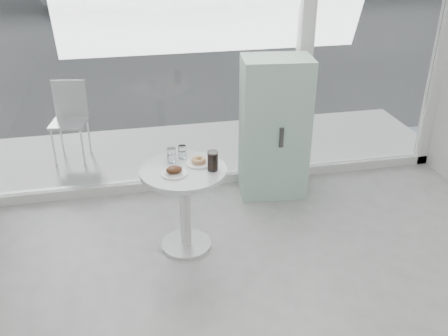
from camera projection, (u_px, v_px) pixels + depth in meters
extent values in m
cube|color=white|center=(218.00, 178.00, 5.47)|extent=(5.00, 0.12, 0.10)
cube|color=white|center=(444.00, 34.00, 5.25)|extent=(0.12, 0.12, 3.00)
cube|color=white|center=(305.00, 41.00, 4.97)|extent=(0.14, 0.14, 3.00)
cube|color=white|center=(137.00, 60.00, 4.71)|extent=(3.21, 0.02, 2.60)
cube|color=white|center=(376.00, 47.00, 5.16)|extent=(1.41, 0.02, 2.60)
cylinder|color=silver|center=(187.00, 244.00, 4.44)|extent=(0.44, 0.44, 0.03)
cylinder|color=silver|center=(185.00, 210.00, 4.28)|extent=(0.09, 0.09, 0.70)
cylinder|color=white|center=(183.00, 171.00, 4.10)|extent=(0.72, 0.72, 0.04)
cube|color=white|center=(205.00, 149.00, 6.18)|extent=(5.60, 1.60, 0.05)
cube|color=#9AC5AF|center=(274.00, 128.00, 4.99)|extent=(0.71, 0.52, 1.44)
cube|color=#333333|center=(281.00, 138.00, 4.79)|extent=(0.04, 0.02, 0.20)
cylinder|color=silver|center=(54.00, 147.00, 5.67)|extent=(0.02, 0.02, 0.44)
cylinder|color=silver|center=(83.00, 147.00, 5.68)|extent=(0.02, 0.02, 0.44)
cylinder|color=silver|center=(61.00, 135.00, 5.96)|extent=(0.02, 0.02, 0.44)
cylinder|color=silver|center=(89.00, 135.00, 5.97)|extent=(0.02, 0.02, 0.44)
cube|color=silver|center=(69.00, 123.00, 5.71)|extent=(0.45, 0.45, 0.03)
cube|color=silver|center=(70.00, 98.00, 5.77)|extent=(0.38, 0.09, 0.44)
cylinder|color=white|center=(174.00, 173.00, 4.01)|extent=(0.22, 0.22, 0.01)
cube|color=white|center=(177.00, 173.00, 4.00)|extent=(0.11, 0.10, 0.00)
ellipsoid|color=#34190E|center=(174.00, 170.00, 4.00)|extent=(0.13, 0.11, 0.06)
ellipsoid|color=#34190E|center=(178.00, 169.00, 4.02)|extent=(0.07, 0.06, 0.04)
cylinder|color=white|center=(199.00, 163.00, 4.18)|extent=(0.22, 0.22, 0.01)
torus|color=tan|center=(199.00, 160.00, 4.17)|extent=(0.13, 0.13, 0.04)
cylinder|color=white|center=(172.00, 155.00, 4.19)|extent=(0.08, 0.08, 0.12)
cylinder|color=white|center=(172.00, 158.00, 4.20)|extent=(0.06, 0.06, 0.07)
cylinder|color=white|center=(182.00, 152.00, 4.26)|extent=(0.07, 0.07, 0.11)
cylinder|color=white|center=(182.00, 154.00, 4.27)|extent=(0.06, 0.06, 0.06)
cylinder|color=white|center=(213.00, 161.00, 4.04)|extent=(0.09, 0.09, 0.17)
cylinder|color=black|center=(213.00, 162.00, 4.05)|extent=(0.07, 0.07, 0.15)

